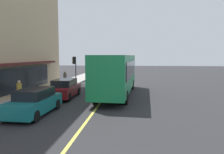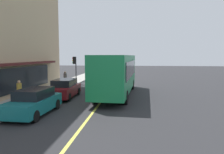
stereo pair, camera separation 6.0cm
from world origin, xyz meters
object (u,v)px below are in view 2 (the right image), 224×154
(car_teal, at_px, (34,102))
(pedestrian_mid_block, at_px, (19,89))
(bus, at_px, (117,73))
(car_maroon, at_px, (64,89))
(pedestrian_waiting, at_px, (65,78))
(traffic_light, at_px, (75,63))

(car_teal, distance_m, pedestrian_mid_block, 3.29)
(bus, relative_size, car_teal, 2.58)
(bus, distance_m, car_maroon, 4.70)
(car_maroon, height_order, pedestrian_mid_block, pedestrian_mid_block)
(car_maroon, distance_m, pedestrian_mid_block, 3.67)
(bus, xyz_separation_m, car_maroon, (-1.63, 4.23, -1.24))
(pedestrian_mid_block, distance_m, pedestrian_waiting, 7.88)
(pedestrian_waiting, bearing_deg, car_teal, -171.51)
(bus, bearing_deg, pedestrian_mid_block, 124.27)
(pedestrian_mid_block, bearing_deg, car_maroon, -39.28)
(bus, relative_size, traffic_light, 3.51)
(car_maroon, relative_size, pedestrian_mid_block, 2.74)
(traffic_light, relative_size, pedestrian_mid_block, 2.03)
(traffic_light, xyz_separation_m, pedestrian_waiting, (-3.77, -0.03, -1.39))
(traffic_light, relative_size, car_maroon, 0.74)
(car_teal, bearing_deg, car_maroon, -0.73)
(traffic_light, distance_m, pedestrian_mid_block, 11.73)
(traffic_light, xyz_separation_m, car_maroon, (-8.79, -1.62, -1.79))
(bus, distance_m, pedestrian_waiting, 6.79)
(car_maroon, bearing_deg, bus, -68.90)
(traffic_light, distance_m, pedestrian_waiting, 4.02)
(car_teal, xyz_separation_m, pedestrian_waiting, (10.23, 1.53, 0.40))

